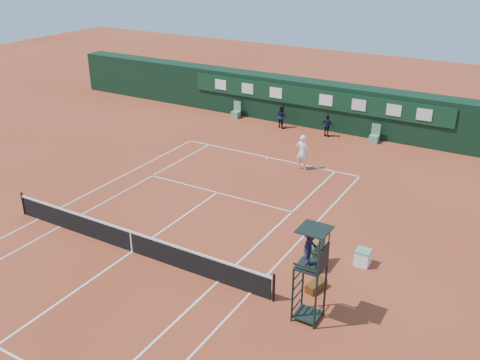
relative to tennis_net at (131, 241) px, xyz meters
The scene contains 14 objects.
ground 0.51m from the tennis_net, ahead, with size 90.00×90.00×0.00m, color #A54227.
court_lines 0.50m from the tennis_net, ahead, with size 11.05×23.85×0.01m.
tennis_net is the anchor object (origin of this frame).
back_wall 18.77m from the tennis_net, 90.00° to the left, with size 40.00×1.65×3.00m.
linesman_chair_left 18.33m from the tennis_net, 107.46° to the left, with size 0.55×0.50×1.15m.
linesman_chair_right 18.05m from the tennis_net, 75.57° to the left, with size 0.55×0.50×1.15m.
umpire_chair 8.03m from the tennis_net, ahead, with size 0.96×0.95×3.42m.
player_bench 7.30m from the tennis_net, 22.23° to the left, with size 0.56×1.20×1.10m.
tennis_bag 7.56m from the tennis_net, 10.43° to the left, with size 0.37×0.86×0.32m, color black.
cooler 9.16m from the tennis_net, 24.43° to the left, with size 0.57×0.57×0.65m.
tennis_ball 7.07m from the tennis_net, 102.93° to the left, with size 0.06×0.06×0.06m, color #B6D331.
player 11.57m from the tennis_net, 78.18° to the left, with size 0.72×0.47×1.97m, color white.
ball_kid_left 17.24m from the tennis_net, 95.85° to the left, with size 0.75×0.58×1.54m, color black.
ball_kid_right 17.05m from the tennis_net, 84.76° to the left, with size 0.84×0.35×1.43m, color black.
Camera 1 is at (13.11, -13.77, 11.52)m, focal length 40.00 mm.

